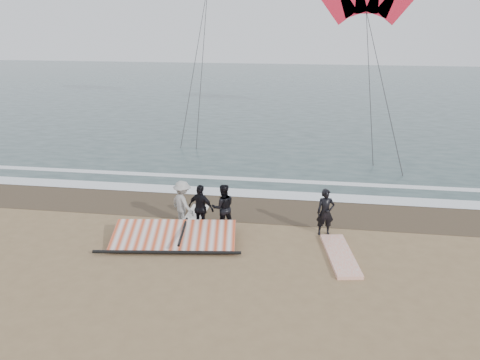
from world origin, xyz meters
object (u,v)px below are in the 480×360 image
Objects in this scene: man_main at (325,212)px; sail_rig at (173,236)px; board_cream at (194,218)px; board_white at (340,255)px.

man_main reaches higher than sail_rig.
sail_rig is (-4.73, -1.23, -0.59)m from man_main.
man_main is at bearing -6.21° from board_cream.
man_main is 0.60× the size of board_white.
sail_rig reaches higher than board_white.
board_white is 5.36m from board_cream.
man_main is 0.69× the size of board_cream.
man_main is 1.70m from board_white.
board_cream is 1.82m from sail_rig.
board_cream is (-4.52, 0.57, -0.73)m from man_main.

